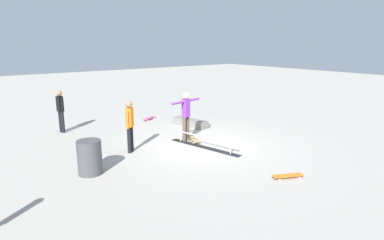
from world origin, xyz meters
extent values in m
plane|color=#ADA89E|center=(0.00, 0.00, 0.00)|extent=(60.00, 60.00, 0.00)
cube|color=black|center=(-0.23, 0.12, 0.01)|extent=(2.72, 0.85, 0.01)
cylinder|color=#B7B7BC|center=(-1.23, -0.11, 0.18)|extent=(0.04, 0.04, 0.35)
cylinder|color=#B7B7BC|center=(0.78, 0.36, 0.18)|extent=(0.04, 0.04, 0.35)
cylinder|color=#B7B7BC|center=(-0.23, 0.12, 0.35)|extent=(2.52, 0.63, 0.05)
cube|color=gray|center=(2.27, -1.17, 0.14)|extent=(1.67, 0.74, 0.29)
cylinder|color=brown|center=(0.74, 0.09, 0.43)|extent=(0.15, 0.15, 0.87)
cylinder|color=brown|center=(0.70, 0.25, 0.43)|extent=(0.15, 0.15, 0.87)
cube|color=purple|center=(0.72, 0.17, 1.18)|extent=(0.25, 0.27, 0.62)
sphere|color=beige|center=(0.72, 0.17, 1.60)|extent=(0.24, 0.24, 0.24)
cylinder|color=purple|center=(0.81, -0.22, 1.41)|extent=(0.21, 0.58, 0.08)
cylinder|color=purple|center=(0.63, 0.56, 1.41)|extent=(0.21, 0.58, 0.08)
cube|color=tan|center=(0.51, -0.01, 0.08)|extent=(0.82, 0.39, 0.02)
cylinder|color=white|center=(0.81, 0.04, 0.03)|extent=(0.06, 0.04, 0.05)
cylinder|color=white|center=(0.75, -0.18, 0.03)|extent=(0.06, 0.04, 0.05)
cylinder|color=white|center=(0.28, 0.17, 0.03)|extent=(0.06, 0.04, 0.05)
cylinder|color=white|center=(0.22, -0.05, 0.03)|extent=(0.06, 0.04, 0.05)
cylinder|color=black|center=(4.56, 3.33, 0.41)|extent=(0.15, 0.15, 0.82)
cylinder|color=black|center=(4.40, 3.29, 0.41)|extent=(0.15, 0.15, 0.82)
cube|color=black|center=(4.48, 3.31, 1.11)|extent=(0.25, 0.24, 0.58)
sphere|color=#A87A56|center=(4.48, 3.31, 1.51)|extent=(0.22, 0.22, 0.22)
cylinder|color=black|center=(4.62, 3.34, 1.06)|extent=(0.09, 0.09, 0.55)
cylinder|color=black|center=(4.34, 3.27, 1.06)|extent=(0.09, 0.09, 0.55)
cylinder|color=black|center=(0.76, 2.32, 0.41)|extent=(0.17, 0.17, 0.83)
cylinder|color=black|center=(0.87, 2.19, 0.41)|extent=(0.17, 0.17, 0.83)
cube|color=orange|center=(0.81, 2.25, 1.12)|extent=(0.28, 0.29, 0.59)
sphere|color=#A87A56|center=(0.81, 2.25, 1.53)|extent=(0.22, 0.22, 0.22)
cylinder|color=orange|center=(0.72, 2.37, 1.07)|extent=(0.11, 0.11, 0.55)
cylinder|color=orange|center=(0.91, 2.14, 1.07)|extent=(0.11, 0.11, 0.55)
cube|color=#E05993|center=(4.27, -0.38, 0.08)|extent=(0.54, 0.80, 0.02)
cylinder|color=white|center=(4.05, -0.18, 0.03)|extent=(0.05, 0.06, 0.05)
cylinder|color=white|center=(4.25, -0.08, 0.03)|extent=(0.05, 0.06, 0.05)
cylinder|color=white|center=(4.29, -0.67, 0.03)|extent=(0.05, 0.06, 0.05)
cylinder|color=white|center=(4.50, -0.57, 0.03)|extent=(0.05, 0.06, 0.05)
cube|color=orange|center=(-3.43, 0.00, 0.08)|extent=(0.52, 0.81, 0.02)
cylinder|color=white|center=(-3.42, 0.30, 0.03)|extent=(0.05, 0.06, 0.05)
cylinder|color=white|center=(-3.21, 0.20, 0.03)|extent=(0.05, 0.06, 0.05)
cylinder|color=white|center=(-3.65, -0.20, 0.03)|extent=(0.05, 0.06, 0.05)
cylinder|color=white|center=(-3.44, -0.29, 0.03)|extent=(0.05, 0.06, 0.05)
cylinder|color=#47474C|center=(-0.11, 3.88, 0.45)|extent=(0.63, 0.63, 0.91)
camera|label=1|loc=(-8.02, 6.51, 3.36)|focal=30.11mm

